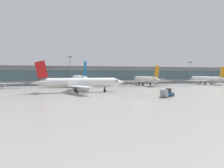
{
  "coord_description": "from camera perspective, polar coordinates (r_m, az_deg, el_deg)",
  "views": [
    {
      "loc": [
        -21.89,
        -43.72,
        5.94
      ],
      "look_at": [
        0.82,
        18.34,
        3.0
      ],
      "focal_mm": 38.81,
      "sensor_mm": 36.0,
      "label": 1
    }
  ],
  "objects": [
    {
      "name": "ground_plane",
      "position": [
        49.26,
        6.47,
        -4.4
      ],
      "size": [
        400.0,
        400.0,
        0.0
      ],
      "primitive_type": "plane",
      "color": "gray"
    },
    {
      "name": "taxiway_centreline_stripe",
      "position": [
        73.99,
        -6.78,
        -2.07
      ],
      "size": [
        109.85,
        6.46,
        0.01
      ],
      "primitive_type": "cube",
      "rotation": [
        0.0,
        0.0,
        -0.06
      ],
      "color": "yellow",
      "rests_on": "ground_plane"
    },
    {
      "name": "terminal_concourse",
      "position": [
        129.49,
        -10.37,
        2.06
      ],
      "size": [
        220.45,
        11.0,
        9.6
      ],
      "color": "#9EA3A8",
      "rests_on": "ground_plane"
    },
    {
      "name": "gate_airplane_2",
      "position": [
        103.93,
        -7.69,
        1.05
      ],
      "size": [
        30.52,
        32.84,
        10.88
      ],
      "rotation": [
        0.0,
        0.0,
        1.52
      ],
      "color": "silver",
      "rests_on": "ground_plane"
    },
    {
      "name": "gate_airplane_3",
      "position": [
        117.28,
        7.92,
        1.03
      ],
      "size": [
        26.88,
        28.93,
        9.58
      ],
      "rotation": [
        0.0,
        0.0,
        1.52
      ],
      "color": "silver",
      "rests_on": "ground_plane"
    },
    {
      "name": "gate_airplane_4",
      "position": [
        137.12,
        21.36,
        1.05
      ],
      "size": [
        26.05,
        27.92,
        9.28
      ],
      "rotation": [
        0.0,
        0.0,
        1.58
      ],
      "color": "white",
      "rests_on": "ground_plane"
    },
    {
      "name": "taxiing_regional_jet",
      "position": [
        75.7,
        -7.43,
        0.25
      ],
      "size": [
        29.52,
        27.42,
        9.78
      ],
      "rotation": [
        0.0,
        0.0,
        -0.06
      ],
      "color": "white",
      "rests_on": "ground_plane"
    },
    {
      "name": "baggage_tug",
      "position": [
        63.33,
        13.36,
        -2.09
      ],
      "size": [
        2.94,
        2.63,
        2.1
      ],
      "rotation": [
        0.0,
        0.0,
        0.6
      ],
      "color": "#194C8C",
      "rests_on": "ground_plane"
    },
    {
      "name": "cargo_dolly_lead",
      "position": [
        60.33,
        12.18,
        -2.16
      ],
      "size": [
        2.64,
        2.5,
        1.94
      ],
      "rotation": [
        0.0,
        0.0,
        0.6
      ],
      "color": "#595B60",
      "rests_on": "ground_plane"
    },
    {
      "name": "apron_light_mast_1",
      "position": [
        123.64,
        -9.85,
        3.41
      ],
      "size": [
        1.8,
        0.36,
        14.39
      ],
      "color": "gray",
      "rests_on": "ground_plane"
    },
    {
      "name": "apron_light_mast_2",
      "position": [
        153.53,
        17.92,
        2.87
      ],
      "size": [
        1.8,
        0.36,
        12.89
      ],
      "color": "gray",
      "rests_on": "ground_plane"
    }
  ]
}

